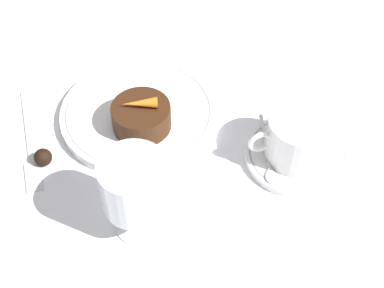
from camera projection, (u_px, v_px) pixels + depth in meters
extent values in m
plane|color=white|center=(132.00, 128.00, 0.77)|extent=(3.00, 3.00, 0.00)
cylinder|color=white|center=(139.00, 113.00, 0.78)|extent=(0.23, 0.23, 0.01)
torus|color=#999EA8|center=(138.00, 111.00, 0.77)|extent=(0.21, 0.21, 0.00)
cylinder|color=white|center=(296.00, 155.00, 0.73)|extent=(0.14, 0.14, 0.01)
torus|color=#999EA8|center=(297.00, 153.00, 0.73)|extent=(0.13, 0.13, 0.00)
cylinder|color=white|center=(301.00, 137.00, 0.70)|extent=(0.09, 0.09, 0.06)
cylinder|color=#331E0F|center=(301.00, 135.00, 0.70)|extent=(0.08, 0.08, 0.05)
torus|color=white|center=(261.00, 142.00, 0.69)|extent=(0.04, 0.01, 0.04)
cube|color=silver|center=(265.00, 141.00, 0.74)|extent=(0.02, 0.10, 0.00)
ellipsoid|color=silver|center=(271.00, 177.00, 0.70)|extent=(0.02, 0.02, 0.00)
cylinder|color=silver|center=(140.00, 223.00, 0.66)|extent=(0.06, 0.06, 0.01)
cylinder|color=silver|center=(138.00, 212.00, 0.64)|extent=(0.01, 0.01, 0.04)
cylinder|color=silver|center=(134.00, 185.00, 0.60)|extent=(0.08, 0.08, 0.07)
cylinder|color=maroon|center=(135.00, 192.00, 0.61)|extent=(0.07, 0.07, 0.04)
cube|color=silver|center=(27.00, 125.00, 0.77)|extent=(0.02, 0.14, 0.01)
cube|color=silver|center=(34.00, 176.00, 0.71)|extent=(0.03, 0.05, 0.01)
cylinder|color=#381E0F|center=(141.00, 117.00, 0.74)|extent=(0.08, 0.08, 0.04)
cone|color=orange|center=(140.00, 103.00, 0.72)|extent=(0.05, 0.02, 0.02)
sphere|color=black|center=(43.00, 157.00, 0.72)|extent=(0.02, 0.02, 0.02)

